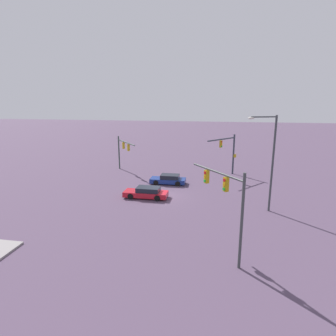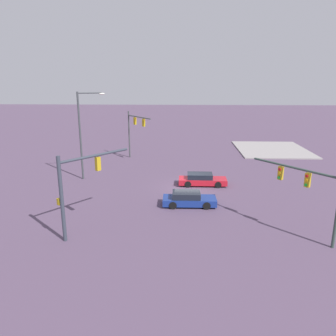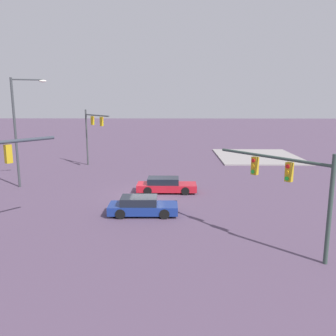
{
  "view_description": "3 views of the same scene",
  "coord_description": "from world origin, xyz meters",
  "px_view_note": "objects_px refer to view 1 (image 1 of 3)",
  "views": [
    {
      "loc": [
        29.57,
        6.19,
        10.49
      ],
      "look_at": [
        0.19,
        0.84,
        3.31
      ],
      "focal_mm": 30.57,
      "sensor_mm": 36.0,
      "label": 1
    },
    {
      "loc": [
        -30.77,
        0.57,
        10.22
      ],
      "look_at": [
        -0.55,
        1.89,
        2.09
      ],
      "focal_mm": 34.94,
      "sensor_mm": 36.0,
      "label": 2
    },
    {
      "loc": [
        -26.65,
        -2.01,
        7.38
      ],
      "look_at": [
        -2.64,
        -1.69,
        2.66
      ],
      "focal_mm": 37.39,
      "sensor_mm": 36.0,
      "label": 3
    }
  ],
  "objects_px": {
    "sedan_car_approaching": "(146,193)",
    "sedan_car_waiting_far": "(168,179)",
    "traffic_signal_near_corner": "(227,196)",
    "traffic_signal_cross_street": "(229,149)",
    "traffic_signal_opposite_side": "(123,148)",
    "streetlamp_curved_arm": "(270,157)"
  },
  "relations": [
    {
      "from": "traffic_signal_near_corner",
      "to": "traffic_signal_cross_street",
      "type": "xyz_separation_m",
      "value": [
        -22.1,
        0.68,
        -0.59
      ]
    },
    {
      "from": "traffic_signal_cross_street",
      "to": "sedan_car_waiting_far",
      "type": "xyz_separation_m",
      "value": [
        5.66,
        -7.49,
        -3.22
      ]
    },
    {
      "from": "traffic_signal_near_corner",
      "to": "traffic_signal_opposite_side",
      "type": "relative_size",
      "value": 1.19
    },
    {
      "from": "streetlamp_curved_arm",
      "to": "sedan_car_approaching",
      "type": "bearing_deg",
      "value": -27.78
    },
    {
      "from": "traffic_signal_opposite_side",
      "to": "sedan_car_waiting_far",
      "type": "bearing_deg",
      "value": 17.27
    },
    {
      "from": "traffic_signal_cross_street",
      "to": "sedan_car_approaching",
      "type": "height_order",
      "value": "traffic_signal_cross_street"
    },
    {
      "from": "traffic_signal_near_corner",
      "to": "sedan_car_waiting_far",
      "type": "distance_m",
      "value": 18.19
    },
    {
      "from": "traffic_signal_cross_street",
      "to": "traffic_signal_opposite_side",
      "type": "bearing_deg",
      "value": -50.01
    },
    {
      "from": "streetlamp_curved_arm",
      "to": "sedan_car_waiting_far",
      "type": "height_order",
      "value": "streetlamp_curved_arm"
    },
    {
      "from": "traffic_signal_opposite_side",
      "to": "streetlamp_curved_arm",
      "type": "distance_m",
      "value": 22.54
    },
    {
      "from": "traffic_signal_near_corner",
      "to": "traffic_signal_cross_street",
      "type": "distance_m",
      "value": 22.11
    },
    {
      "from": "sedan_car_waiting_far",
      "to": "streetlamp_curved_arm",
      "type": "bearing_deg",
      "value": 145.32
    },
    {
      "from": "traffic_signal_opposite_side",
      "to": "sedan_car_approaching",
      "type": "height_order",
      "value": "traffic_signal_opposite_side"
    },
    {
      "from": "traffic_signal_cross_street",
      "to": "sedan_car_approaching",
      "type": "bearing_deg",
      "value": 0.21
    },
    {
      "from": "sedan_car_waiting_far",
      "to": "traffic_signal_near_corner",
      "type": "bearing_deg",
      "value": 111.84
    },
    {
      "from": "traffic_signal_near_corner",
      "to": "streetlamp_curved_arm",
      "type": "xyz_separation_m",
      "value": [
        -9.1,
        4.06,
        0.89
      ]
    },
    {
      "from": "sedan_car_approaching",
      "to": "sedan_car_waiting_far",
      "type": "xyz_separation_m",
      "value": [
        -5.65,
        1.43,
        -0.0
      ]
    },
    {
      "from": "traffic_signal_cross_street",
      "to": "streetlamp_curved_arm",
      "type": "relative_size",
      "value": 0.63
    },
    {
      "from": "traffic_signal_opposite_side",
      "to": "streetlamp_curved_arm",
      "type": "height_order",
      "value": "streetlamp_curved_arm"
    },
    {
      "from": "traffic_signal_opposite_side",
      "to": "traffic_signal_cross_street",
      "type": "height_order",
      "value": "traffic_signal_cross_street"
    },
    {
      "from": "traffic_signal_near_corner",
      "to": "traffic_signal_cross_street",
      "type": "height_order",
      "value": "traffic_signal_near_corner"
    },
    {
      "from": "traffic_signal_cross_street",
      "to": "streetlamp_curved_arm",
      "type": "bearing_deg",
      "value": 53.05
    }
  ]
}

